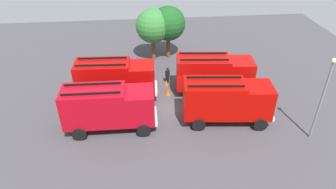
# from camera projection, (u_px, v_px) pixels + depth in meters

# --- Properties ---
(ground_plane) EXTENTS (49.32, 49.32, 0.00)m
(ground_plane) POSITION_uv_depth(u_px,v_px,m) (168.00, 108.00, 27.11)
(ground_plane) COLOR #423F44
(fire_truck_0) EXTENTS (7.23, 2.83, 3.88)m
(fire_truck_0) POSITION_uv_depth(u_px,v_px,m) (108.00, 106.00, 23.53)
(fire_truck_0) COLOR #B30916
(fire_truck_0) RESTS_ON ground
(fire_truck_1) EXTENTS (7.41, 3.34, 3.88)m
(fire_truck_1) POSITION_uv_depth(u_px,v_px,m) (227.00, 99.00, 24.35)
(fire_truck_1) COLOR #BA0703
(fire_truck_1) RESTS_ON ground
(fire_truck_2) EXTENTS (7.31, 3.04, 3.88)m
(fire_truck_2) POSITION_uv_depth(u_px,v_px,m) (115.00, 78.00, 27.33)
(fire_truck_2) COLOR #B10807
(fire_truck_2) RESTS_ON ground
(fire_truck_3) EXTENTS (7.40, 3.31, 3.88)m
(fire_truck_3) POSITION_uv_depth(u_px,v_px,m) (214.00, 73.00, 28.15)
(fire_truck_3) COLOR #BA0A08
(fire_truck_3) RESTS_ON ground
(firefighter_0) EXTENTS (0.48, 0.44, 1.80)m
(firefighter_0) POSITION_uv_depth(u_px,v_px,m) (252.00, 71.00, 30.91)
(firefighter_0) COLOR black
(firefighter_0) RESTS_ON ground
(firefighter_1) EXTENTS (0.34, 0.47, 1.72)m
(firefighter_1) POSITION_uv_depth(u_px,v_px,m) (233.00, 67.00, 31.76)
(firefighter_1) COLOR black
(firefighter_1) RESTS_ON ground
(firefighter_2) EXTENTS (0.47, 0.47, 1.67)m
(firefighter_2) POSITION_uv_depth(u_px,v_px,m) (167.00, 75.00, 30.32)
(firefighter_2) COLOR black
(firefighter_2) RESTS_ON ground
(tree_0) EXTENTS (3.80, 3.80, 5.90)m
(tree_0) POSITION_uv_depth(u_px,v_px,m) (153.00, 26.00, 33.43)
(tree_0) COLOR brown
(tree_0) RESTS_ON ground
(tree_1) EXTENTS (3.87, 3.87, 6.00)m
(tree_1) POSITION_uv_depth(u_px,v_px,m) (168.00, 24.00, 33.90)
(tree_1) COLOR brown
(tree_1) RESTS_ON ground
(traffic_cone_0) EXTENTS (0.47, 0.47, 0.67)m
(traffic_cone_0) POSITION_uv_depth(u_px,v_px,m) (168.00, 92.00, 28.77)
(traffic_cone_0) COLOR #F2600C
(traffic_cone_0) RESTS_ON ground
(traffic_cone_1) EXTENTS (0.46, 0.46, 0.66)m
(traffic_cone_1) POSITION_uv_depth(u_px,v_px,m) (126.00, 79.00, 30.86)
(traffic_cone_1) COLOR #F2600C
(traffic_cone_1) RESTS_ON ground
(traffic_cone_2) EXTENTS (0.42, 0.42, 0.60)m
(traffic_cone_2) POSITION_uv_depth(u_px,v_px,m) (166.00, 83.00, 30.28)
(traffic_cone_2) COLOR #F2600C
(traffic_cone_2) RESTS_ON ground
(lamppost) EXTENTS (0.36, 0.36, 6.77)m
(lamppost) POSITION_uv_depth(u_px,v_px,m) (323.00, 94.00, 21.63)
(lamppost) COLOR slate
(lamppost) RESTS_ON ground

